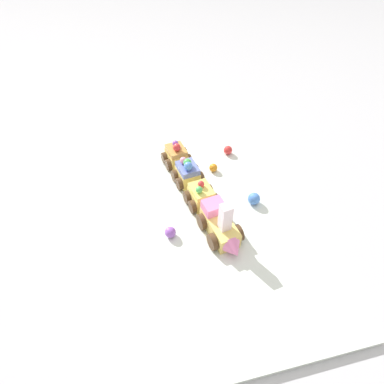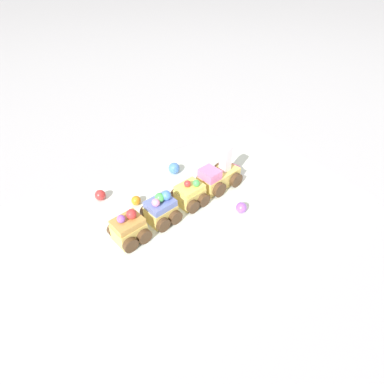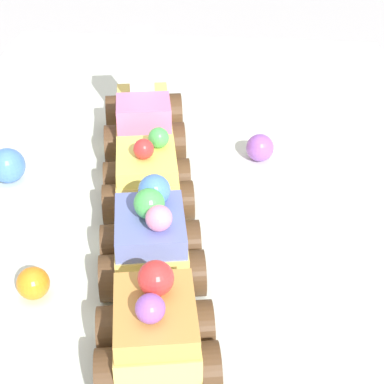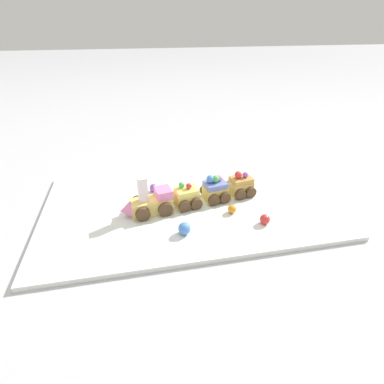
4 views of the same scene
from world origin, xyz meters
name	(u,v)px [view 4 (image 4 of 4)]	position (x,y,z in m)	size (l,w,h in m)	color
ground_plane	(188,206)	(0.00, 0.00, 0.00)	(10.00, 10.00, 0.00)	#B2B2B7
display_board	(188,205)	(0.00, 0.00, 0.01)	(0.76, 0.45, 0.01)	silver
cake_train_locomotive	(148,204)	(0.11, 0.03, 0.04)	(0.14, 0.08, 0.10)	#EACC66
cake_car_lemon	(187,197)	(0.01, 0.01, 0.04)	(0.07, 0.08, 0.06)	#EACC66
cake_car_blueberry	(215,190)	(-0.08, -0.01, 0.04)	(0.07, 0.08, 0.07)	#EACC66
cake_car_caramel	(241,186)	(-0.15, -0.02, 0.04)	(0.07, 0.08, 0.07)	#EACC66
gumball_purple	(154,188)	(0.09, -0.08, 0.02)	(0.02, 0.02, 0.02)	#9956C6
gumball_blue	(184,228)	(0.03, 0.13, 0.03)	(0.03, 0.03, 0.03)	#4C84E0
gumball_orange	(232,209)	(-0.10, 0.07, 0.02)	(0.02, 0.02, 0.02)	orange
gumball_red	(265,219)	(-0.16, 0.13, 0.02)	(0.02, 0.02, 0.02)	red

